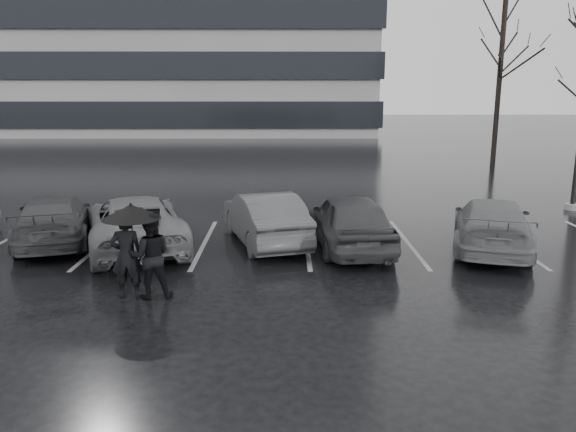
# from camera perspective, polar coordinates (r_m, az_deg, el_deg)

# --- Properties ---
(ground) EXTENTS (160.00, 160.00, 0.00)m
(ground) POSITION_cam_1_polar(r_m,az_deg,el_deg) (13.06, -0.35, -5.69)
(ground) COLOR black
(ground) RESTS_ON ground
(car_main) EXTENTS (2.19, 4.56, 1.50)m
(car_main) POSITION_cam_1_polar(r_m,az_deg,el_deg) (14.86, 6.27, -0.47)
(car_main) COLOR black
(car_main) RESTS_ON ground
(car_west_a) EXTENTS (2.67, 4.54, 1.41)m
(car_west_a) POSITION_cam_1_polar(r_m,az_deg,el_deg) (15.30, -2.39, -0.18)
(car_west_a) COLOR #2C2C2E
(car_west_a) RESTS_ON ground
(car_west_b) EXTENTS (3.84, 5.55, 1.41)m
(car_west_b) POSITION_cam_1_polar(r_m,az_deg,el_deg) (15.35, -15.26, -0.59)
(car_west_b) COLOR #4E4E50
(car_west_b) RESTS_ON ground
(car_west_c) EXTENTS (3.03, 4.90, 1.33)m
(car_west_c) POSITION_cam_1_polar(r_m,az_deg,el_deg) (16.58, -22.62, -0.30)
(car_west_c) COLOR black
(car_west_c) RESTS_ON ground
(car_east) EXTENTS (3.19, 5.01, 1.35)m
(car_east) POSITION_cam_1_polar(r_m,az_deg,el_deg) (15.63, 20.01, -0.79)
(car_east) COLOR #4E4E50
(car_east) RESTS_ON ground
(pedestrian_left) EXTENTS (0.67, 0.47, 1.74)m
(pedestrian_left) POSITION_cam_1_polar(r_m,az_deg,el_deg) (11.71, -16.06, -3.92)
(pedestrian_left) COLOR black
(pedestrian_left) RESTS_ON ground
(pedestrian_right) EXTENTS (0.96, 0.81, 1.75)m
(pedestrian_right) POSITION_cam_1_polar(r_m,az_deg,el_deg) (11.59, -13.80, -3.96)
(pedestrian_right) COLOR black
(pedestrian_right) RESTS_ON ground
(umbrella) EXTENTS (1.15, 1.15, 1.96)m
(umbrella) POSITION_cam_1_polar(r_m,az_deg,el_deg) (11.46, -15.66, 0.42)
(umbrella) COLOR black
(umbrella) RESTS_ON ground
(stall_stripes) EXTENTS (19.72, 5.00, 0.00)m
(stall_stripes) POSITION_cam_1_polar(r_m,az_deg,el_deg) (15.47, -3.33, -2.74)
(stall_stripes) COLOR #949597
(stall_stripes) RESTS_ON ground
(tree_north) EXTENTS (0.26, 0.26, 8.50)m
(tree_north) POSITION_cam_1_polar(r_m,az_deg,el_deg) (31.38, 20.63, 12.22)
(tree_north) COLOR black
(tree_north) RESTS_ON ground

